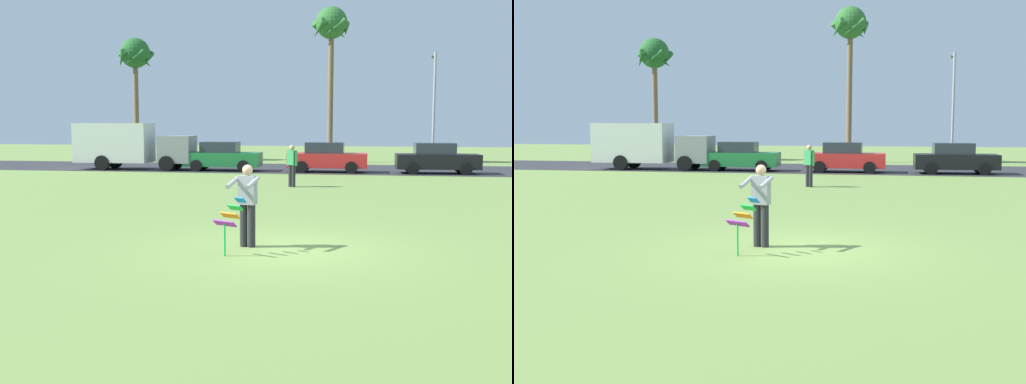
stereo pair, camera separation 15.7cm
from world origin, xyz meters
The scene contains 12 objects.
ground_plane centered at (0.00, 0.00, 0.00)m, with size 120.00×120.00×0.00m, color olive.
road_strip centered at (0.00, 23.12, 0.01)m, with size 120.00×8.00×0.01m, color #2D2D33.
person_kite_flyer centered at (-0.76, 0.16, 0.95)m, with size 0.64×0.72×1.73m.
kite_held centered at (-0.95, -0.65, 0.75)m, with size 0.61×0.73×1.12m.
parked_truck_grey_van centered at (-11.60, 20.72, 1.41)m, with size 6.73×2.18×2.62m.
parked_car_green centered at (-6.14, 20.72, 0.77)m, with size 4.21×1.86×1.60m.
parked_car_red centered at (-0.40, 20.72, 0.77)m, with size 4.22×1.87×1.60m.
parked_car_black centered at (5.28, 20.72, 0.77)m, with size 4.25×1.94×1.60m.
palm_tree_left_near centered at (-14.47, 29.54, 7.17)m, with size 2.58×2.71×8.60m.
palm_tree_right_near centered at (-0.73, 29.29, 8.68)m, with size 2.58×2.71×10.24m.
streetlight_pole centered at (5.80, 27.97, 4.00)m, with size 0.24×1.65×7.00m.
person_walker_near centered at (-1.31, 12.67, 0.93)m, with size 0.47×0.39×1.73m.
Camera 1 is at (1.66, -12.32, 2.57)m, focal length 43.17 mm.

